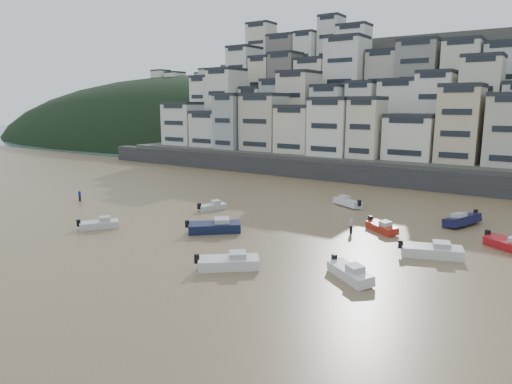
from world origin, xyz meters
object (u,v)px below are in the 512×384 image
Objects in this scene: boat_j at (99,223)px; person_blue at (80,195)px; boat_i at (462,219)px; boat_f at (212,206)px; boat_h at (348,201)px; boat_d at (432,249)px; person_pink at (351,225)px; boat_c at (214,225)px; boat_e at (382,226)px; boat_a at (228,260)px; boat_g at (510,243)px; boat_b at (350,271)px.

boat_j is 2.72× the size of person_blue.
boat_i is 42.80m from boat_j.
boat_f is 0.81× the size of boat_h.
person_pink is at bearing 139.51° from boat_d.
boat_h is (14.44, 12.45, 0.13)m from boat_f.
boat_c is 18.93m from boat_e.
boat_h is 3.02× the size of person_blue.
person_pink is at bearing 35.48° from boat_a.
boat_j is (-19.32, -27.15, -0.07)m from boat_h.
boat_d reaches higher than boat_g.
boat_a is 11.74m from boat_c.
boat_e is 32.51m from boat_j.
person_blue is (-19.84, -6.78, 0.29)m from boat_f.
boat_f is 20.97m from person_blue.
boat_i reaches higher than boat_f.
boat_f is 19.07m from boat_h.
boat_c is 22.85m from boat_d.
boat_i is at bearing -18.76° from boat_j.
person_pink reaches higher than boat_c.
person_blue is at bearing 57.65° from boat_h.
person_blue and person_pink have the same top height.
boat_b is at bearing -18.63° from boat_a.
boat_g is 15.71m from person_pink.
boat_j reaches higher than boat_f.
boat_e is at bearing -20.92° from boat_i.
person_pink is at bearing -24.21° from boat_j.
boat_g reaches higher than boat_j.
person_pink reaches higher than boat_e.
boat_e is 0.93× the size of boat_h.
boat_i is 14.22m from person_pink.
boat_f is at bearing 18.85° from person_blue.
boat_c is 22.25m from boat_h.
boat_b is 0.89× the size of boat_d.
boat_j is (-34.75, -24.97, -0.19)m from boat_i.
boat_a is 10.42m from boat_b.
boat_e reaches higher than boat_j.
boat_c is 1.34× the size of boat_j.
boat_d reaches higher than boat_f.
person_blue reaches higher than boat_c.
boat_h is 33.32m from boat_j.
boat_c is 27.31m from person_blue.
boat_f is 0.70× the size of boat_i.
boat_h is (-8.42, 10.18, 0.05)m from boat_e.
boat_g is at bearing -20.97° from boat_c.
person_blue reaches higher than boat_f.
boat_e is 13.21m from boat_h.
boat_a is at bearing -103.65° from boat_g.
boat_f is (-29.71, 3.68, -0.24)m from boat_d.
boat_h is at bearing 28.56° from boat_c.
person_blue is at bearing -170.53° from person_pink.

